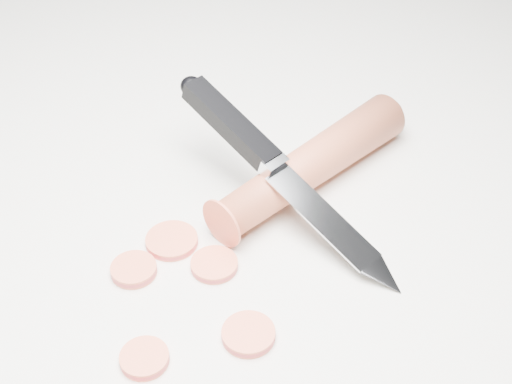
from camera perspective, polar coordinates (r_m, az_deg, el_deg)
The scene contains 8 objects.
ground at distance 0.50m, azimuth 0.57°, elevation -6.92°, with size 2.40×2.40×0.00m, color silver.
carrot at distance 0.56m, azimuth 4.46°, elevation 2.22°, with size 0.03×0.03×0.19m, color #BB5031.
carrot_slice_0 at distance 0.51m, azimuth -9.76°, elevation -6.14°, with size 0.03×0.03×0.01m, color #ED603E.
carrot_slice_1 at distance 0.46m, azimuth -8.92°, elevation -13.01°, with size 0.03×0.03×0.01m, color #ED603E.
carrot_slice_2 at distance 0.50m, azimuth -3.36°, elevation -5.82°, with size 0.03×0.03×0.01m, color #ED603E.
carrot_slice_4 at distance 0.46m, azimuth -0.61°, elevation -11.31°, with size 0.03×0.03×0.01m, color #ED603E.
carrot_slice_5 at distance 0.52m, azimuth -6.76°, elevation -3.88°, with size 0.04×0.04×0.01m, color #ED603E.
kitchen_knife at distance 0.52m, azimuth 2.44°, elevation 1.42°, with size 0.23×0.07×0.08m, color silver, non-canonical shape.
Camera 1 is at (0.17, -0.29, 0.37)m, focal length 50.00 mm.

